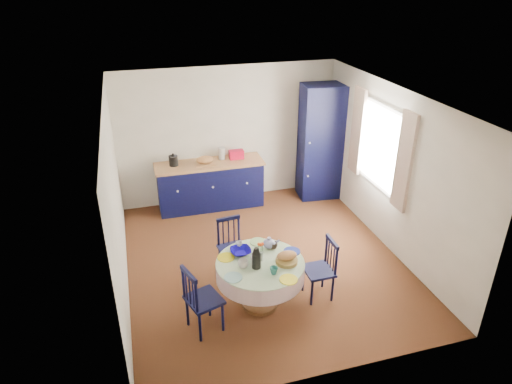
{
  "coord_description": "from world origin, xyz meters",
  "views": [
    {
      "loc": [
        -1.7,
        -5.49,
        4.0
      ],
      "look_at": [
        -0.06,
        0.2,
        1.07
      ],
      "focal_mm": 32.0,
      "sensor_mm": 36.0,
      "label": 1
    }
  ],
  "objects_px": {
    "chair_left": "(201,299)",
    "mug_c": "(273,245)",
    "mug_d": "(239,245)",
    "chair_far": "(232,247)",
    "kitchen_counter": "(210,184)",
    "chair_right": "(321,269)",
    "cobalt_bowl": "(241,252)",
    "mug_b": "(274,271)",
    "mug_a": "(243,264)",
    "pantry_cabinet": "(321,142)",
    "dining_table": "(261,270)"
  },
  "relations": [
    {
      "from": "pantry_cabinet",
      "to": "mug_b",
      "type": "distance_m",
      "value": 3.64
    },
    {
      "from": "chair_far",
      "to": "chair_right",
      "type": "distance_m",
      "value": 1.32
    },
    {
      "from": "dining_table",
      "to": "mug_d",
      "type": "height_order",
      "value": "dining_table"
    },
    {
      "from": "chair_left",
      "to": "cobalt_bowl",
      "type": "xyz_separation_m",
      "value": [
        0.62,
        0.49,
        0.25
      ]
    },
    {
      "from": "dining_table",
      "to": "chair_far",
      "type": "distance_m",
      "value": 0.84
    },
    {
      "from": "pantry_cabinet",
      "to": "chair_far",
      "type": "height_order",
      "value": "pantry_cabinet"
    },
    {
      "from": "kitchen_counter",
      "to": "mug_a",
      "type": "xyz_separation_m",
      "value": [
        -0.15,
        -2.96,
        0.28
      ]
    },
    {
      "from": "mug_a",
      "to": "chair_left",
      "type": "bearing_deg",
      "value": -161.57
    },
    {
      "from": "chair_left",
      "to": "mug_c",
      "type": "height_order",
      "value": "chair_left"
    },
    {
      "from": "mug_b",
      "to": "mug_c",
      "type": "relative_size",
      "value": 0.88
    },
    {
      "from": "chair_left",
      "to": "chair_far",
      "type": "bearing_deg",
      "value": -49.27
    },
    {
      "from": "mug_d",
      "to": "cobalt_bowl",
      "type": "relative_size",
      "value": 0.35
    },
    {
      "from": "chair_left",
      "to": "mug_d",
      "type": "relative_size",
      "value": 9.78
    },
    {
      "from": "dining_table",
      "to": "chair_right",
      "type": "height_order",
      "value": "dining_table"
    },
    {
      "from": "chair_left",
      "to": "mug_d",
      "type": "distance_m",
      "value": 0.93
    },
    {
      "from": "mug_c",
      "to": "mug_d",
      "type": "height_order",
      "value": "mug_c"
    },
    {
      "from": "kitchen_counter",
      "to": "cobalt_bowl",
      "type": "xyz_separation_m",
      "value": [
        -0.1,
        -2.66,
        0.26
      ]
    },
    {
      "from": "chair_left",
      "to": "chair_far",
      "type": "height_order",
      "value": "chair_left"
    },
    {
      "from": "cobalt_bowl",
      "to": "chair_right",
      "type": "bearing_deg",
      "value": -15.7
    },
    {
      "from": "mug_c",
      "to": "mug_a",
      "type": "bearing_deg",
      "value": -148.51
    },
    {
      "from": "pantry_cabinet",
      "to": "mug_d",
      "type": "relative_size",
      "value": 23.27
    },
    {
      "from": "mug_d",
      "to": "cobalt_bowl",
      "type": "distance_m",
      "value": 0.14
    },
    {
      "from": "dining_table",
      "to": "chair_left",
      "type": "relative_size",
      "value": 1.25
    },
    {
      "from": "chair_far",
      "to": "mug_c",
      "type": "xyz_separation_m",
      "value": [
        0.43,
        -0.56,
        0.29
      ]
    },
    {
      "from": "dining_table",
      "to": "mug_c",
      "type": "height_order",
      "value": "dining_table"
    },
    {
      "from": "dining_table",
      "to": "mug_a",
      "type": "height_order",
      "value": "dining_table"
    },
    {
      "from": "mug_b",
      "to": "cobalt_bowl",
      "type": "distance_m",
      "value": 0.6
    },
    {
      "from": "mug_d",
      "to": "cobalt_bowl",
      "type": "height_order",
      "value": "mug_d"
    },
    {
      "from": "chair_left",
      "to": "mug_a",
      "type": "bearing_deg",
      "value": -90.01
    },
    {
      "from": "mug_d",
      "to": "chair_far",
      "type": "bearing_deg",
      "value": 90.97
    },
    {
      "from": "chair_far",
      "to": "chair_right",
      "type": "bearing_deg",
      "value": -45.9
    },
    {
      "from": "chair_right",
      "to": "cobalt_bowl",
      "type": "relative_size",
      "value": 3.19
    },
    {
      "from": "dining_table",
      "to": "cobalt_bowl",
      "type": "relative_size",
      "value": 4.23
    },
    {
      "from": "cobalt_bowl",
      "to": "kitchen_counter",
      "type": "bearing_deg",
      "value": 87.81
    },
    {
      "from": "mug_d",
      "to": "mug_b",
      "type": "bearing_deg",
      "value": -68.55
    },
    {
      "from": "chair_left",
      "to": "mug_c",
      "type": "distance_m",
      "value": 1.19
    },
    {
      "from": "kitchen_counter",
      "to": "mug_c",
      "type": "height_order",
      "value": "kitchen_counter"
    },
    {
      "from": "kitchen_counter",
      "to": "cobalt_bowl",
      "type": "relative_size",
      "value": 7.25
    },
    {
      "from": "mug_b",
      "to": "mug_c",
      "type": "bearing_deg",
      "value": 72.66
    },
    {
      "from": "chair_right",
      "to": "mug_c",
      "type": "height_order",
      "value": "chair_right"
    },
    {
      "from": "chair_left",
      "to": "mug_d",
      "type": "bearing_deg",
      "value": -63.69
    },
    {
      "from": "kitchen_counter",
      "to": "dining_table",
      "type": "bearing_deg",
      "value": -87.56
    },
    {
      "from": "kitchen_counter",
      "to": "chair_left",
      "type": "distance_m",
      "value": 3.23
    },
    {
      "from": "kitchen_counter",
      "to": "pantry_cabinet",
      "type": "bearing_deg",
      "value": -2.46
    },
    {
      "from": "dining_table",
      "to": "chair_far",
      "type": "xyz_separation_m",
      "value": [
        -0.19,
        0.81,
        -0.13
      ]
    },
    {
      "from": "pantry_cabinet",
      "to": "cobalt_bowl",
      "type": "bearing_deg",
      "value": -125.26
    },
    {
      "from": "mug_c",
      "to": "chair_left",
      "type": "bearing_deg",
      "value": -155.21
    },
    {
      "from": "pantry_cabinet",
      "to": "mug_b",
      "type": "relative_size",
      "value": 21.62
    },
    {
      "from": "mug_b",
      "to": "mug_c",
      "type": "height_order",
      "value": "mug_b"
    },
    {
      "from": "chair_left",
      "to": "chair_far",
      "type": "xyz_separation_m",
      "value": [
        0.62,
        1.04,
        -0.03
      ]
    }
  ]
}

